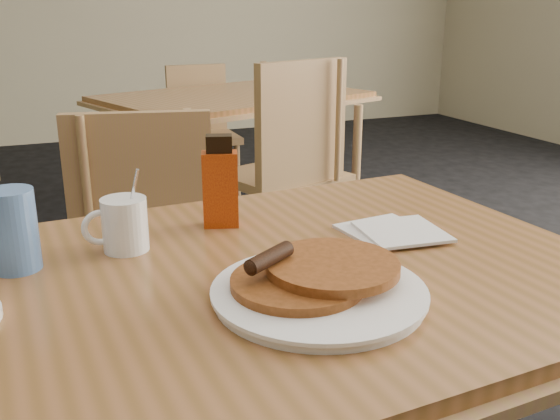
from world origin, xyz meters
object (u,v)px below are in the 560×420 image
object	(u,v)px
chair_neighbor_far	(201,121)
blue_tumbler	(13,230)
chair_neighbor_near	(291,157)
syrup_bottle	(220,184)
neighbor_table	(233,102)
main_table	(242,297)
pancake_plate	(317,286)
chair_main_far	(150,248)
coffee_mug	(123,224)

from	to	relation	value
chair_neighbor_far	blue_tumbler	distance (m)	2.90
chair_neighbor_far	chair_neighbor_near	bearing A→B (deg)	-90.35
blue_tumbler	syrup_bottle	bearing A→B (deg)	12.15
neighbor_table	chair_neighbor_near	xyz separation A→B (m)	(0.00, -0.73, -0.12)
neighbor_table	main_table	bearing A→B (deg)	-107.81
pancake_plate	main_table	bearing A→B (deg)	122.20
pancake_plate	syrup_bottle	xyz separation A→B (m)	(-0.04, 0.37, 0.07)
blue_tumbler	chair_neighbor_far	bearing A→B (deg)	68.76
main_table	syrup_bottle	distance (m)	0.28
chair_main_far	chair_neighbor_far	xyz separation A→B (m)	(0.73, 2.13, -0.04)
main_table	chair_neighbor_near	bearing A→B (deg)	63.65
main_table	chair_main_far	xyz separation A→B (m)	(-0.02, 0.72, -0.18)
neighbor_table	syrup_bottle	size ratio (longest dim) A/B	8.07
chair_neighbor_far	chair_main_far	bearing A→B (deg)	-108.39
chair_neighbor_near	syrup_bottle	bearing A→B (deg)	-138.64
main_table	pancake_plate	world-z (taller)	pancake_plate
neighbor_table	chair_neighbor_near	size ratio (longest dim) A/B	1.51
chair_neighbor_near	blue_tumbler	xyz separation A→B (m)	(-1.02, -1.22, 0.23)
chair_main_far	blue_tumbler	world-z (taller)	chair_main_far
neighbor_table	chair_main_far	distance (m)	1.57
chair_neighbor_far	syrup_bottle	size ratio (longest dim) A/B	4.51
chair_neighbor_near	chair_main_far	bearing A→B (deg)	-156.19
main_table	coffee_mug	distance (m)	0.26
coffee_mug	blue_tumbler	world-z (taller)	coffee_mug
chair_neighbor_near	syrup_bottle	size ratio (longest dim) A/B	5.34
chair_main_far	pancake_plate	distance (m)	0.89
main_table	neighbor_table	size ratio (longest dim) A/B	0.90
neighbor_table	blue_tumbler	distance (m)	2.21
chair_main_far	chair_neighbor_far	bearing A→B (deg)	84.15
chair_neighbor_near	coffee_mug	xyz separation A→B (m)	(-0.84, -1.20, 0.22)
neighbor_table	syrup_bottle	bearing A→B (deg)	-108.82
neighbor_table	blue_tumbler	bearing A→B (deg)	-117.50
chair_neighbor_far	chair_neighbor_near	distance (m)	1.47
chair_main_far	chair_neighbor_near	xyz separation A→B (m)	(0.71, 0.66, 0.05)
chair_main_far	coffee_mug	bearing A→B (deg)	-91.07
main_table	chair_neighbor_far	distance (m)	2.94
main_table	chair_main_far	distance (m)	0.75
coffee_mug	syrup_bottle	world-z (taller)	syrup_bottle
chair_main_far	coffee_mug	size ratio (longest dim) A/B	5.91
chair_main_far	chair_neighbor_far	world-z (taller)	chair_main_far
neighbor_table	chair_main_far	size ratio (longest dim) A/B	1.65
chair_neighbor_near	main_table	bearing A→B (deg)	-135.54
chair_neighbor_near	pancake_plate	xyz separation A→B (m)	(-0.61, -1.51, 0.18)
coffee_mug	syrup_bottle	size ratio (longest dim) A/B	0.83
pancake_plate	blue_tumbler	bearing A→B (deg)	145.42
main_table	coffee_mug	bearing A→B (deg)	131.12
chair_main_far	chair_neighbor_far	distance (m)	2.25
chair_main_far	coffee_mug	world-z (taller)	coffee_mug
chair_neighbor_near	pancake_plate	distance (m)	1.63
syrup_bottle	blue_tumbler	world-z (taller)	syrup_bottle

